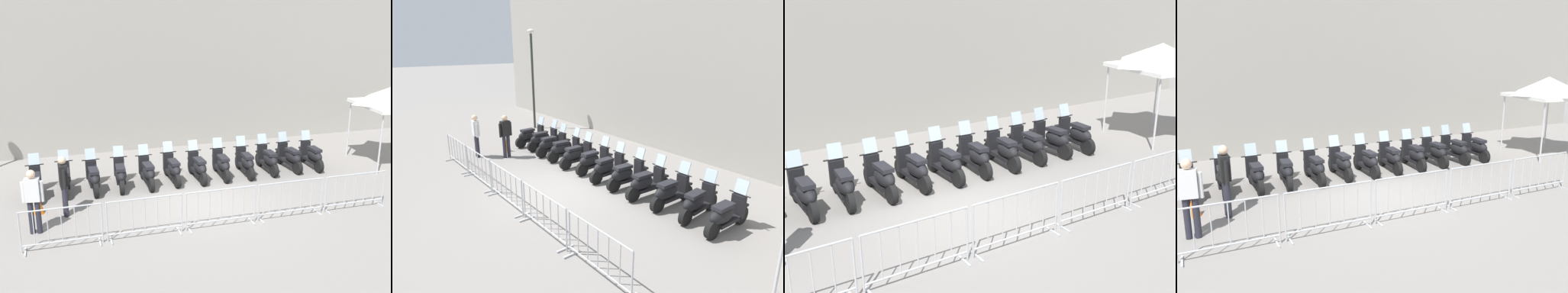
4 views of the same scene
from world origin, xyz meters
The scene contains 22 objects.
ground_plane centered at (0.00, 0.00, 0.00)m, with size 120.00×120.00×0.00m, color gray.
motorcycle_0 centered at (-4.86, 1.21, 0.45)m, with size 0.62×1.72×1.24m.
motorcycle_1 centered at (-4.02, 1.42, 0.45)m, with size 0.56×1.73×1.24m.
motorcycle_2 centered at (-3.15, 1.39, 0.45)m, with size 0.61×1.72×1.24m.
motorcycle_3 centered at (-2.31, 1.51, 0.45)m, with size 0.56×1.72×1.24m.
motorcycle_4 centered at (-1.44, 1.54, 0.45)m, with size 0.60×1.72×1.24m.
motorcycle_5 centered at (-0.59, 1.71, 0.45)m, with size 0.61×1.72×1.24m.
motorcycle_6 centered at (0.27, 1.72, 0.45)m, with size 0.60×1.72×1.24m.
motorcycle_7 centered at (1.11, 1.84, 0.45)m, with size 0.56×1.72×1.24m.
motorcycle_8 centered at (1.97, 1.90, 0.45)m, with size 0.56×1.72×1.24m.
motorcycle_9 centered at (2.82, 2.04, 0.45)m, with size 0.56×1.73×1.24m.
motorcycle_10 centered at (3.68, 2.15, 0.45)m, with size 0.64×1.72×1.24m.
motorcycle_11 centered at (4.53, 2.18, 0.45)m, with size 0.56×1.73×1.24m.
barrier_segment_0 centered at (-3.87, -2.20, 0.52)m, with size 1.94×0.61×1.07m.
barrier_segment_1 centered at (-1.85, -2.00, 0.52)m, with size 1.94×0.61×1.07m.
barrier_segment_2 centered at (0.18, -1.81, 0.52)m, with size 1.94×0.61×1.07m.
barrier_segment_3 centered at (2.20, -1.61, 0.52)m, with size 1.94×0.61×1.07m.
barrier_segment_4 centered at (4.22, -1.41, 0.52)m, with size 1.94×0.61×1.07m.
street_lamp centered at (-7.86, 2.75, 3.12)m, with size 0.36×0.36×5.08m.
officer_near_row_end centered at (-4.60, -1.26, 0.98)m, with size 0.55×0.24×1.73m.
officer_mid_plaza centered at (-3.91, -0.28, 0.98)m, with size 0.28×0.54×1.73m.
traffic_cone centered at (-4.68, -0.01, 0.28)m, with size 0.32×0.32×0.55m, color orange.
Camera 2 is at (9.15, -4.83, 4.56)m, focal length 32.18 mm.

